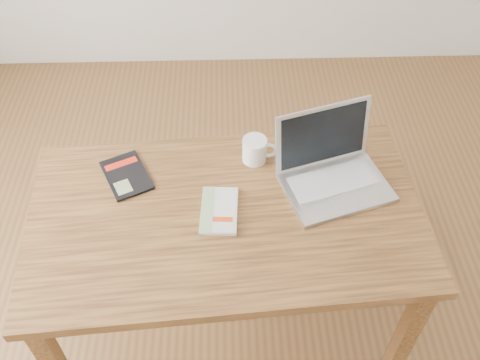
{
  "coord_description": "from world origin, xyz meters",
  "views": [
    {
      "loc": [
        0.03,
        -1.16,
        2.19
      ],
      "look_at": [
        0.07,
        0.07,
        0.85
      ],
      "focal_mm": 40.0,
      "sensor_mm": 36.0,
      "label": 1
    }
  ],
  "objects_px": {
    "white_guidebook": "(219,211)",
    "desk": "(227,228)",
    "laptop": "(332,169)",
    "coffee_mug": "(255,150)",
    "black_guidebook": "(127,175)"
  },
  "relations": [
    {
      "from": "white_guidebook",
      "to": "desk",
      "type": "bearing_deg",
      "value": -2.49
    },
    {
      "from": "white_guidebook",
      "to": "laptop",
      "type": "relative_size",
      "value": 0.48
    },
    {
      "from": "white_guidebook",
      "to": "coffee_mug",
      "type": "distance_m",
      "value": 0.29
    },
    {
      "from": "desk",
      "to": "black_guidebook",
      "type": "bearing_deg",
      "value": 149.1
    },
    {
      "from": "black_guidebook",
      "to": "coffee_mug",
      "type": "bearing_deg",
      "value": -16.68
    },
    {
      "from": "laptop",
      "to": "coffee_mug",
      "type": "relative_size",
      "value": 3.31
    },
    {
      "from": "black_guidebook",
      "to": "laptop",
      "type": "xyz_separation_m",
      "value": [
        0.75,
        -0.04,
        0.05
      ]
    },
    {
      "from": "desk",
      "to": "black_guidebook",
      "type": "xyz_separation_m",
      "value": [
        -0.36,
        0.18,
        0.1
      ]
    },
    {
      "from": "black_guidebook",
      "to": "laptop",
      "type": "height_order",
      "value": "laptop"
    },
    {
      "from": "desk",
      "to": "black_guidebook",
      "type": "distance_m",
      "value": 0.42
    },
    {
      "from": "laptop",
      "to": "coffee_mug",
      "type": "bearing_deg",
      "value": 139.7
    },
    {
      "from": "coffee_mug",
      "to": "laptop",
      "type": "bearing_deg",
      "value": -18.05
    },
    {
      "from": "white_guidebook",
      "to": "laptop",
      "type": "distance_m",
      "value": 0.43
    },
    {
      "from": "white_guidebook",
      "to": "laptop",
      "type": "height_order",
      "value": "laptop"
    },
    {
      "from": "desk",
      "to": "white_guidebook",
      "type": "distance_m",
      "value": 0.1
    }
  ]
}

